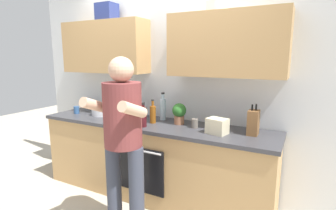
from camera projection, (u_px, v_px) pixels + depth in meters
ground_plane at (152, 194)px, 3.19m from camera, size 12.00×12.00×0.00m
back_wall_unit at (162, 70)px, 3.15m from camera, size 4.00×0.38×2.50m
counter at (152, 159)px, 3.10m from camera, size 2.84×0.67×0.90m
person_standing at (123, 134)px, 2.32m from camera, size 0.49×0.45×1.66m
bottle_soda at (114, 113)px, 3.04m from camera, size 0.07×0.07×0.27m
bottle_hotsauce at (134, 114)px, 2.97m from camera, size 0.05×0.05×0.27m
bottle_syrup at (153, 114)px, 2.99m from camera, size 0.07×0.07×0.28m
bottle_wine at (143, 116)px, 2.83m from camera, size 0.08×0.08×0.27m
bottle_juice at (116, 110)px, 3.20m from camera, size 0.06×0.06×0.24m
bottle_soy at (137, 109)px, 3.19m from camera, size 0.06×0.06×0.29m
bottle_water at (163, 109)px, 3.14m from camera, size 0.07×0.07×0.33m
cup_tea at (77, 110)px, 3.50m from camera, size 0.07×0.07×0.10m
cup_stoneware at (195, 123)px, 2.79m from camera, size 0.07×0.07×0.10m
cup_coffee at (123, 112)px, 3.40m from camera, size 0.08×0.08×0.10m
mixing_bowl at (102, 111)px, 3.41m from camera, size 0.26×0.26×0.10m
knife_block at (253, 122)px, 2.53m from camera, size 0.10×0.14×0.30m
potted_herb at (179, 113)px, 2.94m from camera, size 0.16×0.16×0.24m
grocery_bag_rice at (217, 126)px, 2.58m from camera, size 0.22×0.19×0.15m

